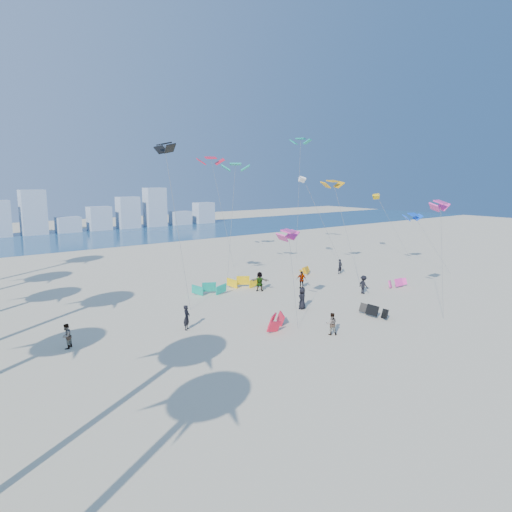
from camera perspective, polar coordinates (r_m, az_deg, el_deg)
ground at (r=26.64m, az=16.78°, el=-14.87°), size 220.00×220.00×0.00m
ocean at (r=88.74m, az=-24.43°, el=1.67°), size 220.00×220.00×0.00m
kitesurfer_near at (r=34.46m, az=-8.32°, el=-7.31°), size 0.77×0.75×1.79m
kitesurfer_mid at (r=33.49m, az=9.07°, el=-8.04°), size 0.96×0.93×1.56m
kitesurfers_far at (r=42.91m, az=3.23°, el=-3.88°), size 32.19×8.57×1.88m
grounded_kites at (r=43.46m, az=3.28°, el=-4.27°), size 20.99×17.33×1.03m
flying_kites at (r=52.25m, az=4.94°, el=9.66°), size 37.27×33.07×16.41m
distant_skyline at (r=97.91m, az=-26.61°, el=3.99°), size 85.00×3.00×8.40m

